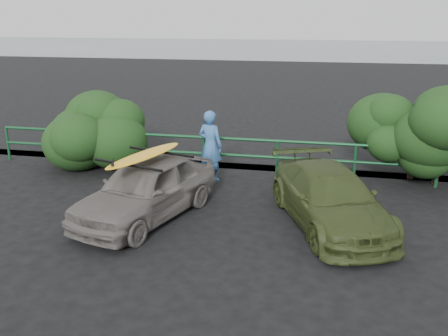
% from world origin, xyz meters
% --- Properties ---
extents(ground, '(80.00, 80.00, 0.00)m').
position_xyz_m(ground, '(0.00, 0.00, 0.00)').
color(ground, black).
extents(ocean, '(200.00, 200.00, 0.00)m').
position_xyz_m(ocean, '(0.00, 60.00, 0.00)').
color(ocean, slate).
rests_on(ocean, ground).
extents(guardrail, '(14.00, 0.08, 1.04)m').
position_xyz_m(guardrail, '(0.00, 5.00, 0.52)').
color(guardrail, '#134524').
rests_on(guardrail, ground).
extents(shrub_left, '(3.20, 2.40, 2.32)m').
position_xyz_m(shrub_left, '(-4.80, 5.40, 1.16)').
color(shrub_left, '#1B3D16').
rests_on(shrub_left, ground).
extents(shrub_right, '(3.20, 2.40, 2.28)m').
position_xyz_m(shrub_right, '(5.00, 5.50, 1.14)').
color(shrub_right, '#1B3D16').
rests_on(shrub_right, ground).
extents(sedan, '(2.57, 4.09, 1.30)m').
position_xyz_m(sedan, '(-1.41, 1.67, 0.65)').
color(sedan, '#67625C').
rests_on(sedan, ground).
extents(olive_vehicle, '(3.01, 4.33, 1.17)m').
position_xyz_m(olive_vehicle, '(2.39, 2.09, 0.58)').
color(olive_vehicle, '#36441E').
rests_on(olive_vehicle, ground).
extents(man, '(0.78, 0.63, 1.85)m').
position_xyz_m(man, '(-0.68, 4.43, 0.93)').
color(man, '#3869A8').
rests_on(man, ground).
extents(roof_rack, '(1.94, 1.61, 0.06)m').
position_xyz_m(roof_rack, '(-1.41, 1.67, 1.33)').
color(roof_rack, black).
rests_on(roof_rack, sedan).
extents(surfboard, '(1.16, 2.42, 0.07)m').
position_xyz_m(surfboard, '(-1.41, 1.67, 1.39)').
color(surfboard, yellow).
rests_on(surfboard, roof_rack).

